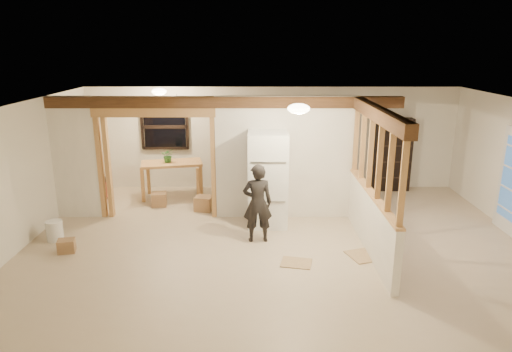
{
  "coord_description": "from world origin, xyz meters",
  "views": [
    {
      "loc": [
        -0.38,
        -7.77,
        3.45
      ],
      "look_at": [
        -0.38,
        0.4,
        1.1
      ],
      "focal_mm": 32.0,
      "sensor_mm": 36.0,
      "label": 1
    }
  ],
  "objects_px": {
    "woman": "(257,203)",
    "shop_vac": "(100,188)",
    "work_table": "(173,180)",
    "refrigerator": "(268,179)",
    "bookshelf": "(392,155)"
  },
  "relations": [
    {
      "from": "woman",
      "to": "shop_vac",
      "type": "xyz_separation_m",
      "value": [
        -3.66,
        2.38,
        -0.47
      ]
    },
    {
      "from": "work_table",
      "to": "shop_vac",
      "type": "bearing_deg",
      "value": 170.47
    },
    {
      "from": "work_table",
      "to": "shop_vac",
      "type": "relative_size",
      "value": 2.69
    },
    {
      "from": "work_table",
      "to": "shop_vac",
      "type": "xyz_separation_m",
      "value": [
        -1.69,
        -0.07,
        -0.18
      ]
    },
    {
      "from": "woman",
      "to": "work_table",
      "type": "height_order",
      "value": "woman"
    },
    {
      "from": "refrigerator",
      "to": "work_table",
      "type": "relative_size",
      "value": 1.36
    },
    {
      "from": "shop_vac",
      "to": "work_table",
      "type": "bearing_deg",
      "value": 2.47
    },
    {
      "from": "work_table",
      "to": "bookshelf",
      "type": "bearing_deg",
      "value": -5.15
    },
    {
      "from": "refrigerator",
      "to": "work_table",
      "type": "height_order",
      "value": "refrigerator"
    },
    {
      "from": "work_table",
      "to": "bookshelf",
      "type": "distance_m",
      "value": 5.32
    },
    {
      "from": "woman",
      "to": "bookshelf",
      "type": "bearing_deg",
      "value": -141.62
    },
    {
      "from": "woman",
      "to": "refrigerator",
      "type": "bearing_deg",
      "value": -108.6
    },
    {
      "from": "woman",
      "to": "bookshelf",
      "type": "distance_m",
      "value": 4.51
    },
    {
      "from": "shop_vac",
      "to": "woman",
      "type": "bearing_deg",
      "value": -33.0
    },
    {
      "from": "refrigerator",
      "to": "bookshelf",
      "type": "height_order",
      "value": "refrigerator"
    }
  ]
}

